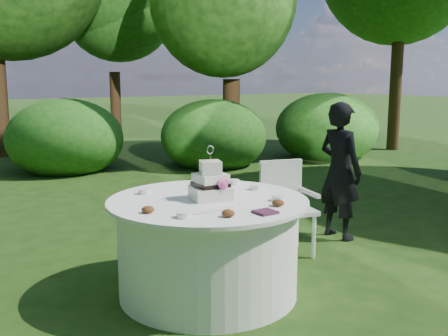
% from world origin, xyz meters
% --- Properties ---
extents(ground, '(80.00, 80.00, 0.00)m').
position_xyz_m(ground, '(0.00, 0.00, 0.00)').
color(ground, black).
rests_on(ground, ground).
extents(napkins, '(0.14, 0.14, 0.02)m').
position_xyz_m(napkins, '(0.11, -0.59, 0.78)').
color(napkins, '#471E35').
rests_on(napkins, table).
extents(feather_plume, '(0.48, 0.07, 0.01)m').
position_xyz_m(feather_plume, '(-0.20, -0.33, 0.78)').
color(feather_plume, white).
rests_on(feather_plume, table).
extents(guest, '(0.38, 0.55, 1.45)m').
position_xyz_m(guest, '(1.95, 0.50, 0.73)').
color(guest, black).
rests_on(guest, ground).
extents(table, '(1.56, 1.56, 0.77)m').
position_xyz_m(table, '(0.00, 0.00, 0.39)').
color(table, white).
rests_on(table, ground).
extents(cake, '(0.35, 0.35, 0.42)m').
position_xyz_m(cake, '(0.02, -0.01, 0.88)').
color(cake, silver).
rests_on(cake, table).
extents(chair, '(0.54, 0.54, 0.90)m').
position_xyz_m(chair, '(1.16, 0.45, 0.52)').
color(chair, silver).
rests_on(chair, ground).
extents(votives, '(1.04, 0.91, 0.04)m').
position_xyz_m(votives, '(0.14, 0.03, 0.79)').
color(votives, white).
rests_on(votives, table).
extents(petal_cups, '(1.02, 1.09, 0.05)m').
position_xyz_m(petal_cups, '(-0.01, -0.16, 0.79)').
color(petal_cups, '#562D16').
rests_on(petal_cups, table).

